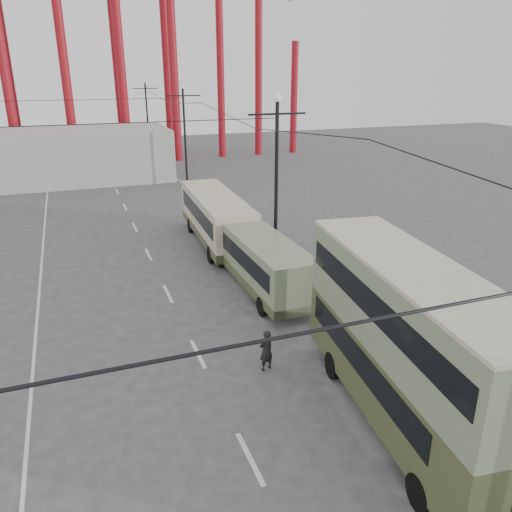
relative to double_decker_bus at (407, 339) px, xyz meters
name	(u,v)px	position (x,y,z in m)	size (l,w,h in m)	color
road_markings	(158,267)	(-4.77, 15.82, -2.96)	(12.52, 120.00, 0.01)	silver
lamp_post_mid	(276,183)	(1.69, 14.12, 1.71)	(3.20, 0.44, 9.32)	black
lamp_post_far	(185,136)	(1.69, 36.12, 1.71)	(3.20, 0.44, 9.32)	black
lamp_post_distant	(147,117)	(1.69, 58.12, 1.71)	(3.20, 0.44, 9.32)	black
fairground_shed	(55,156)	(-9.91, 43.12, -0.46)	(22.00, 10.00, 5.00)	#A5A5A0
double_decker_bus	(407,339)	(0.00, 0.00, 0.00)	(3.73, 10.09, 5.29)	#3F4726
single_decker_green	(257,256)	(-0.37, 11.64, -1.39)	(2.37, 9.91, 2.80)	gray
single_decker_cream	(216,217)	(-0.44, 18.67, -1.19)	(3.01, 10.22, 3.14)	beige
pedestrian	(266,350)	(-2.81, 4.20, -2.17)	(0.58, 0.38, 1.59)	black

